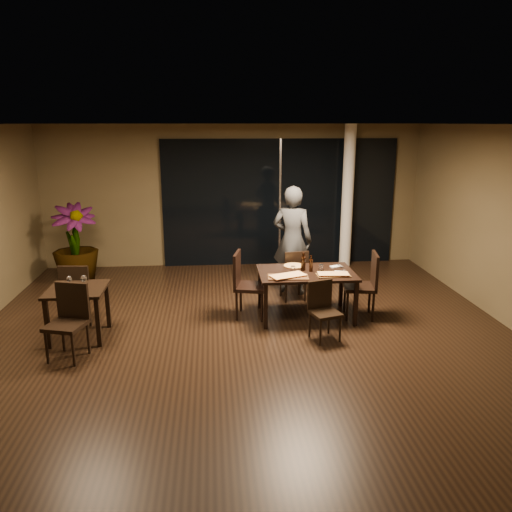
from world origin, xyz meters
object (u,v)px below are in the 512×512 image
object	(u,v)px
chair_main_near	(323,307)
chair_main_right	(366,282)
chair_main_far	(294,273)
potted_plant	(75,243)
chair_side_far	(78,291)
bottle_c	(304,261)
chair_side_near	(69,317)
bottle_a	(303,262)
side_table	(77,297)
main_table	(306,276)
diner	(292,240)
bottle_b	(311,264)
chair_main_left	(245,281)

from	to	relation	value
chair_main_near	chair_main_right	bearing A→B (deg)	23.35
chair_main_far	potted_plant	bearing A→B (deg)	-27.93
potted_plant	chair_side_far	bearing A→B (deg)	-75.18
bottle_c	chair_main_near	bearing A→B (deg)	-82.74
chair_side_far	chair_side_near	xyz separation A→B (m)	(0.16, -1.11, 0.01)
chair_side_far	bottle_a	distance (m)	3.50
chair_side_far	potted_plant	bearing A→B (deg)	-69.91
chair_main_near	bottle_c	distance (m)	1.03
side_table	bottle_a	distance (m)	3.42
main_table	side_table	xyz separation A→B (m)	(-3.40, -0.50, -0.05)
diner	bottle_a	distance (m)	1.12
chair_main_right	bottle_b	bearing A→B (deg)	-88.14
side_table	chair_main_far	size ratio (longest dim) A/B	0.88
potted_plant	bottle_c	xyz separation A→B (m)	(4.09, -2.13, 0.14)
chair_main_near	chair_main_right	size ratio (longest dim) A/B	0.79
chair_side_near	diner	distance (m)	4.06
bottle_b	bottle_c	xyz separation A→B (m)	(-0.10, 0.10, 0.02)
side_table	bottle_b	xyz separation A→B (m)	(3.48, 0.51, 0.26)
chair_side_far	bottle_c	distance (m)	3.52
chair_main_right	bottle_c	xyz separation A→B (m)	(-0.96, 0.21, 0.31)
chair_main_far	chair_main_right	bearing A→B (deg)	131.14
side_table	chair_side_far	size ratio (longest dim) A/B	0.83
chair_main_right	bottle_c	bearing A→B (deg)	-93.06
chair_main_far	chair_side_far	world-z (taller)	chair_side_far
main_table	chair_main_right	distance (m)	0.95
chair_main_far	potted_plant	size ratio (longest dim) A/B	0.60
chair_main_right	chair_side_far	world-z (taller)	chair_main_right
main_table	chair_main_near	bearing A→B (deg)	-83.53
main_table	bottle_b	world-z (taller)	bottle_b
potted_plant	bottle_c	size ratio (longest dim) A/B	5.22
main_table	bottle_b	size ratio (longest dim) A/B	5.77
main_table	chair_side_near	world-z (taller)	chair_side_near
bottle_a	chair_main_right	bearing A→B (deg)	-9.97
chair_side_far	chair_side_near	world-z (taller)	chair_side_near
chair_side_near	diner	world-z (taller)	diner
main_table	chair_main_right	size ratio (longest dim) A/B	1.42
chair_main_right	diner	size ratio (longest dim) A/B	0.54
chair_main_near	chair_main_left	bearing A→B (deg)	121.98
chair_main_right	bottle_a	xyz separation A→B (m)	(-0.98, 0.17, 0.31)
chair_side_near	chair_side_far	bearing A→B (deg)	114.67
bottle_b	chair_main_left	bearing A→B (deg)	175.16
chair_side_far	bottle_c	bearing A→B (deg)	-173.10
chair_main_left	bottle_c	world-z (taller)	chair_main_left
chair_side_far	diner	distance (m)	3.71
chair_main_far	diner	bearing A→B (deg)	-100.82
chair_main_left	chair_main_near	bearing A→B (deg)	-118.34
chair_main_far	potted_plant	xyz separation A→B (m)	(-4.06, 1.47, 0.25)
chair_main_far	side_table	bearing A→B (deg)	12.75
main_table	bottle_b	bearing A→B (deg)	9.89
chair_main_near	potted_plant	distance (m)	5.21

